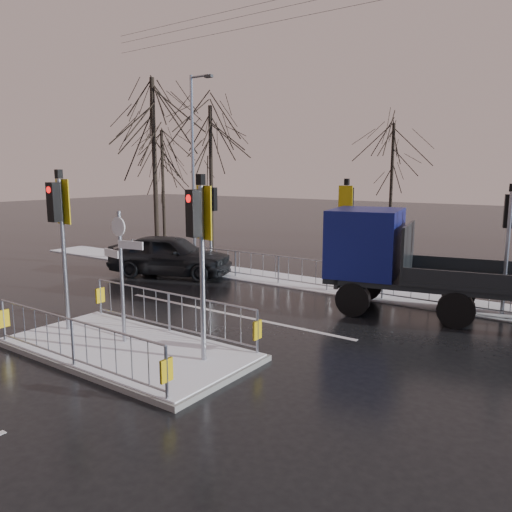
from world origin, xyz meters
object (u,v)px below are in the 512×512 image
Objects in this scene: flatbed_truck at (397,258)px; street_lamp_left at (194,163)px; car_far_lane at (170,255)px; traffic_island at (126,336)px.

street_lamp_left is (-10.23, 2.57, 2.89)m from flatbed_truck.
street_lamp_left is at bearing 2.27° from car_far_lane.
flatbed_truck is (9.09, 0.18, 0.77)m from car_far_lane.
flatbed_truck is at bearing -14.13° from street_lamp_left.
street_lamp_left is (-1.13, 2.75, 3.66)m from car_far_lane.
car_far_lane is 0.60× the size of street_lamp_left.
traffic_island is at bearing -118.85° from flatbed_truck.
flatbed_truck reaches higher than car_far_lane.
car_far_lane is 9.13m from flatbed_truck.
car_far_lane is at bearing -178.89° from flatbed_truck.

